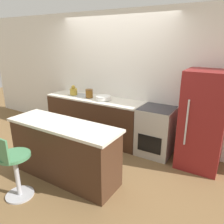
% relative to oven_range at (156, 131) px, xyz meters
% --- Properties ---
extents(ground_plane, '(14.00, 14.00, 0.00)m').
position_rel_oven_range_xyz_m(ground_plane, '(-1.07, -0.32, -0.45)').
color(ground_plane, brown).
extents(wall_back, '(8.00, 0.06, 2.60)m').
position_rel_oven_range_xyz_m(wall_back, '(-1.07, 0.33, 0.85)').
color(wall_back, white).
rests_on(wall_back, ground_plane).
extents(back_counter, '(2.14, 0.60, 0.89)m').
position_rel_oven_range_xyz_m(back_counter, '(-1.39, 0.00, -0.00)').
color(back_counter, '#422819').
rests_on(back_counter, ground_plane).
extents(kitchen_island, '(1.78, 0.58, 0.89)m').
position_rel_oven_range_xyz_m(kitchen_island, '(-0.92, -1.44, -0.00)').
color(kitchen_island, '#422819').
rests_on(kitchen_island, ground_plane).
extents(oven_range, '(0.62, 0.61, 0.89)m').
position_rel_oven_range_xyz_m(oven_range, '(0.00, 0.00, 0.00)').
color(oven_range, '#B7B2A8').
rests_on(oven_range, ground_plane).
extents(refrigerator, '(0.66, 0.67, 1.61)m').
position_rel_oven_range_xyz_m(refrigerator, '(0.78, -0.02, 0.36)').
color(refrigerator, maroon).
rests_on(refrigerator, ground_plane).
extents(stool_chair, '(0.42, 0.42, 0.95)m').
position_rel_oven_range_xyz_m(stool_chair, '(-1.15, -2.14, 0.02)').
color(stool_chair, '#B7B7BC').
rests_on(stool_chair, ground_plane).
extents(kettle, '(0.16, 0.16, 0.21)m').
position_rel_oven_range_xyz_m(kettle, '(-1.90, -0.04, 0.54)').
color(kettle, '#B29333').
rests_on(kettle, back_counter).
extents(mixing_bowl, '(0.30, 0.30, 0.08)m').
position_rel_oven_range_xyz_m(mixing_bowl, '(-1.13, -0.04, 0.49)').
color(mixing_bowl, white).
rests_on(mixing_bowl, back_counter).
extents(canister_jar, '(0.16, 0.16, 0.17)m').
position_rel_oven_range_xyz_m(canister_jar, '(-1.48, -0.04, 0.54)').
color(canister_jar, brown).
rests_on(canister_jar, back_counter).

